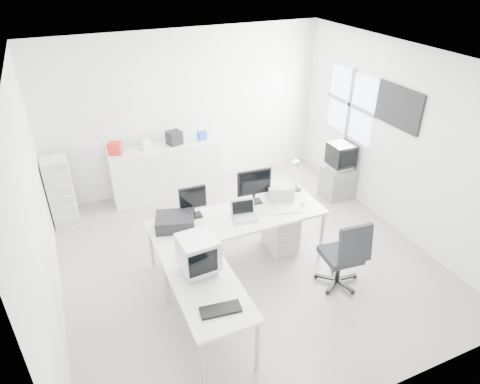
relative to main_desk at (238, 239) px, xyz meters
name	(u,v)px	position (x,y,z in m)	size (l,w,h in m)	color
floor	(246,258)	(0.11, 0.00, -0.38)	(5.00, 5.00, 0.01)	beige
ceiling	(247,62)	(0.11, 0.00, 2.42)	(5.00, 5.00, 0.01)	white
back_wall	(187,112)	(0.11, 2.50, 1.02)	(5.00, 0.02, 2.80)	white
left_wall	(37,215)	(-2.39, 0.00, 1.02)	(0.02, 5.00, 2.80)	white
right_wall	(399,141)	(2.61, 0.00, 1.02)	(0.02, 5.00, 2.80)	white
window	(350,104)	(2.59, 1.20, 1.23)	(0.02, 1.20, 1.10)	white
wall_picture	(399,107)	(2.58, 0.10, 1.52)	(0.04, 0.90, 0.60)	black
main_desk	(238,239)	(0.00, 0.00, 0.00)	(2.40, 0.80, 0.75)	white
side_desk	(208,311)	(-0.85, -1.10, 0.00)	(0.70, 1.40, 0.75)	white
drawer_pedestal	(280,230)	(0.70, 0.05, -0.08)	(0.40, 0.50, 0.60)	white
inkjet_printer	(175,222)	(-0.85, 0.10, 0.46)	(0.49, 0.38, 0.17)	black
lcd_monitor_small	(193,202)	(-0.55, 0.25, 0.61)	(0.37, 0.21, 0.46)	black
lcd_monitor_large	(254,187)	(0.35, 0.25, 0.63)	(0.49, 0.20, 0.51)	black
laptop	(245,212)	(0.05, -0.10, 0.50)	(0.36, 0.37, 0.24)	#B7B7BA
white_keyboard	(286,211)	(0.65, -0.15, 0.38)	(0.42, 0.13, 0.02)	white
white_mouse	(303,203)	(0.95, -0.10, 0.40)	(0.06, 0.06, 0.06)	white
laser_printer	(280,191)	(0.75, 0.22, 0.48)	(0.37, 0.31, 0.21)	#A3A3A3
desk_lamp	(299,174)	(1.10, 0.30, 0.64)	(0.18, 0.18, 0.53)	silver
crt_monitor	(198,254)	(-0.85, -0.85, 0.62)	(0.43, 0.43, 0.49)	#B7B7BA
black_keyboard	(221,310)	(-0.85, -1.50, 0.39)	(0.42, 0.17, 0.03)	black
office_chair	(341,252)	(1.02, -0.96, 0.14)	(0.60, 0.60, 1.04)	#25272A
tv_cabinet	(338,182)	(2.33, 0.94, -0.09)	(0.52, 0.42, 0.57)	slate
crt_tv	(341,156)	(2.33, 0.94, 0.42)	(0.50, 0.48, 0.45)	black
sideboard	(166,171)	(-0.42, 2.24, 0.10)	(1.91, 0.48, 0.95)	white
clutter_box_a	(115,148)	(-1.22, 2.24, 0.68)	(0.20, 0.18, 0.20)	red
clutter_box_b	(146,145)	(-0.72, 2.24, 0.66)	(0.15, 0.13, 0.15)	white
clutter_box_c	(174,138)	(-0.22, 2.24, 0.69)	(0.23, 0.21, 0.23)	black
clutter_box_d	(202,136)	(0.28, 2.24, 0.65)	(0.14, 0.13, 0.14)	blue
clutter_bottle	(96,150)	(-1.52, 2.28, 0.69)	(0.07, 0.07, 0.22)	white
filing_cabinet	(61,192)	(-2.17, 2.05, 0.18)	(0.39, 0.46, 1.11)	white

